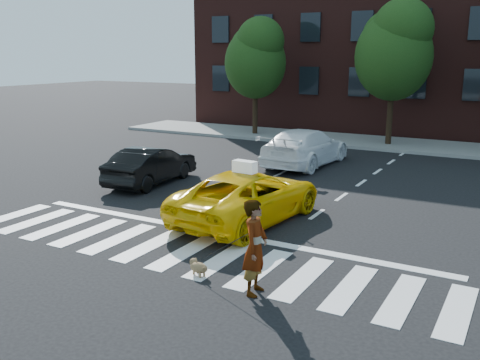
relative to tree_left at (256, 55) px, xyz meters
The scene contains 13 objects.
ground 18.90m from the tree_left, 67.71° to the right, with size 120.00×120.00×0.00m, color black.
crosswalk 18.90m from the tree_left, 67.71° to the right, with size 13.00×2.40×0.01m, color silver.
stop_line 17.47m from the tree_left, 65.65° to the right, with size 12.00×0.30×0.01m, color silver.
sidewalk_far 8.24m from the tree_left, ahead, with size 30.00×4.00×0.15m, color slate.
building 10.73m from the tree_left, 48.97° to the left, with size 26.00×10.00×12.00m, color #401A16.
tree_left is the anchor object (origin of this frame).
tree_mid 7.51m from the tree_left, ahead, with size 3.69×3.69×7.10m.
taxi 16.18m from the tree_left, 63.25° to the right, with size 2.34×5.08×1.41m, color #EDBB04.
black_sedan 12.65m from the tree_left, 80.44° to the right, with size 1.40×4.02×1.33m, color black.
white_suv 9.12m from the tree_left, 48.18° to the right, with size 2.14×5.26×1.53m, color white.
woman 20.69m from the tree_left, 62.53° to the right, with size 0.69×0.45×1.88m, color #999999.
dog 20.06m from the tree_left, 66.05° to the right, with size 0.55×0.37×0.33m.
taxi_sign 16.18m from the tree_left, 63.57° to the right, with size 0.65×0.28×0.32m, color white.
Camera 1 is at (6.87, -9.65, 4.55)m, focal length 40.00 mm.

